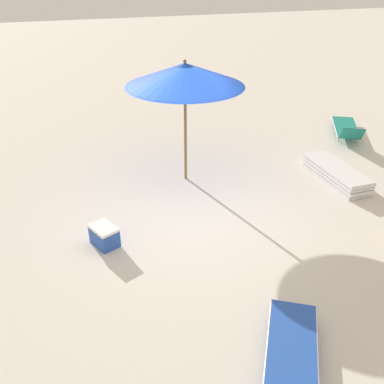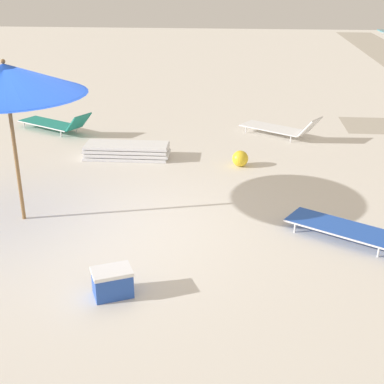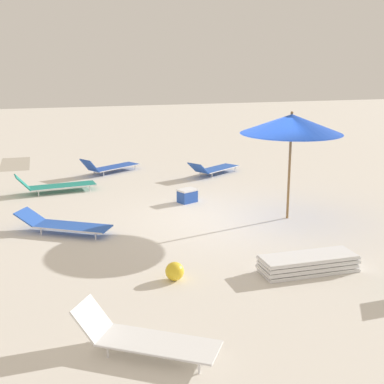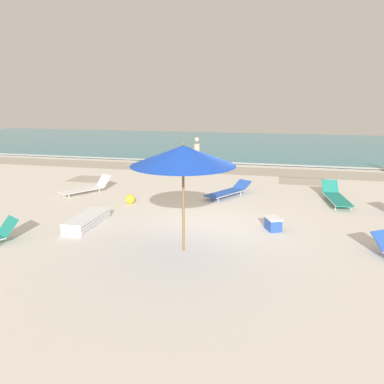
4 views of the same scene
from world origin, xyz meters
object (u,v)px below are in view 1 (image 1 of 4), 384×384
(beach_umbrella, at_px, (185,75))
(sun_lounger_near_water_right, at_px, (347,129))
(sun_lounger_under_umbrella, at_px, (292,366))
(cooler_box, at_px, (104,236))
(lounger_stack, at_px, (336,173))

(beach_umbrella, bearing_deg, sun_lounger_near_water_right, -167.52)
(sun_lounger_under_umbrella, distance_m, cooler_box, 3.80)
(beach_umbrella, bearing_deg, lounger_stack, 160.87)
(sun_lounger_near_water_right, bearing_deg, beach_umbrella, 41.36)
(cooler_box, bearing_deg, lounger_stack, -104.79)
(sun_lounger_under_umbrella, bearing_deg, sun_lounger_near_water_right, -98.87)
(beach_umbrella, xyz_separation_m, cooler_box, (2.08, 1.99, -2.14))
(sun_lounger_near_water_right, bearing_deg, lounger_stack, 79.09)
(lounger_stack, height_order, sun_lounger_near_water_right, sun_lounger_near_water_right)
(beach_umbrella, relative_size, sun_lounger_under_umbrella, 1.20)
(cooler_box, bearing_deg, sun_lounger_under_umbrella, -177.25)
(beach_umbrella, xyz_separation_m, sun_lounger_under_umbrella, (0.35, 5.38, -2.12))
(beach_umbrella, relative_size, cooler_box, 4.38)
(sun_lounger_near_water_right, bearing_deg, sun_lounger_under_umbrella, 79.26)
(beach_umbrella, distance_m, sun_lounger_near_water_right, 5.57)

